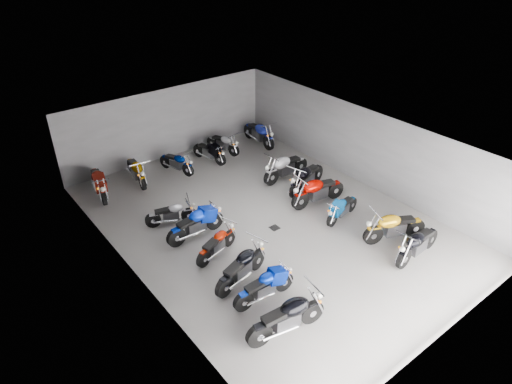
{
  "coord_description": "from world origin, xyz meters",
  "views": [
    {
      "loc": [
        -8.8,
        -10.58,
        9.52
      ],
      "look_at": [
        -0.01,
        0.57,
        1.0
      ],
      "focal_mm": 32.0,
      "sensor_mm": 36.0,
      "label": 1
    }
  ],
  "objects_px": {
    "motorcycle_left_b": "(265,286)",
    "motorcycle_left_c": "(242,267)",
    "motorcycle_back_a": "(99,183)",
    "motorcycle_left_d": "(217,244)",
    "motorcycle_back_d": "(210,152)",
    "motorcycle_back_e": "(223,143)",
    "motorcycle_left_e": "(196,224)",
    "motorcycle_left_f": "(171,214)",
    "motorcycle_right_a": "(418,244)",
    "motorcycle_back_f": "(259,133)",
    "motorcycle_right_b": "(394,227)",
    "motorcycle_back_c": "(177,162)",
    "motorcycle_left_a": "(287,317)",
    "motorcycle_right_c": "(342,208)",
    "motorcycle_back_b": "(136,171)",
    "motorcycle_right_e": "(306,177)",
    "motorcycle_right_f": "(285,167)",
    "drain_grate": "(275,228)",
    "motorcycle_right_d": "(318,191)"
  },
  "relations": [
    {
      "from": "motorcycle_back_e",
      "to": "motorcycle_left_a",
      "type": "bearing_deg",
      "value": 50.23
    },
    {
      "from": "motorcycle_right_a",
      "to": "motorcycle_back_c",
      "type": "distance_m",
      "value": 10.45
    },
    {
      "from": "motorcycle_left_a",
      "to": "motorcycle_back_d",
      "type": "distance_m",
      "value": 10.52
    },
    {
      "from": "motorcycle_left_e",
      "to": "motorcycle_back_e",
      "type": "xyz_separation_m",
      "value": [
        4.55,
        4.96,
        -0.07
      ]
    },
    {
      "from": "motorcycle_back_f",
      "to": "motorcycle_back_d",
      "type": "bearing_deg",
      "value": 4.9
    },
    {
      "from": "motorcycle_right_f",
      "to": "motorcycle_back_c",
      "type": "distance_m",
      "value": 4.71
    },
    {
      "from": "motorcycle_right_a",
      "to": "motorcycle_back_d",
      "type": "distance_m",
      "value": 10.07
    },
    {
      "from": "motorcycle_left_b",
      "to": "motorcycle_back_f",
      "type": "height_order",
      "value": "motorcycle_back_f"
    },
    {
      "from": "motorcycle_left_a",
      "to": "motorcycle_left_e",
      "type": "relative_size",
      "value": 1.05
    },
    {
      "from": "motorcycle_back_d",
      "to": "motorcycle_left_d",
      "type": "bearing_deg",
      "value": 46.67
    },
    {
      "from": "motorcycle_left_b",
      "to": "motorcycle_left_f",
      "type": "relative_size",
      "value": 1.17
    },
    {
      "from": "motorcycle_right_b",
      "to": "motorcycle_back_c",
      "type": "height_order",
      "value": "motorcycle_right_b"
    },
    {
      "from": "motorcycle_back_a",
      "to": "motorcycle_left_d",
      "type": "bearing_deg",
      "value": 115.68
    },
    {
      "from": "motorcycle_right_c",
      "to": "motorcycle_left_b",
      "type": "bearing_deg",
      "value": 96.42
    },
    {
      "from": "motorcycle_left_b",
      "to": "motorcycle_left_f",
      "type": "height_order",
      "value": "motorcycle_left_b"
    },
    {
      "from": "motorcycle_left_f",
      "to": "motorcycle_back_b",
      "type": "height_order",
      "value": "motorcycle_back_b"
    },
    {
      "from": "motorcycle_left_e",
      "to": "motorcycle_right_e",
      "type": "relative_size",
      "value": 0.97
    },
    {
      "from": "motorcycle_right_a",
      "to": "motorcycle_back_d",
      "type": "xyz_separation_m",
      "value": [
        -1.46,
        9.97,
        -0.07
      ]
    },
    {
      "from": "motorcycle_right_c",
      "to": "motorcycle_back_b",
      "type": "distance_m",
      "value": 8.58
    },
    {
      "from": "motorcycle_left_b",
      "to": "motorcycle_left_c",
      "type": "height_order",
      "value": "motorcycle_left_c"
    },
    {
      "from": "motorcycle_back_b",
      "to": "motorcycle_back_f",
      "type": "bearing_deg",
      "value": -173.75
    },
    {
      "from": "motorcycle_back_d",
      "to": "motorcycle_back_e",
      "type": "height_order",
      "value": "motorcycle_back_d"
    },
    {
      "from": "motorcycle_right_d",
      "to": "motorcycle_back_f",
      "type": "height_order",
      "value": "same"
    },
    {
      "from": "motorcycle_left_a",
      "to": "motorcycle_right_b",
      "type": "distance_m",
      "value": 5.65
    },
    {
      "from": "motorcycle_right_c",
      "to": "drain_grate",
      "type": "bearing_deg",
      "value": 54.8
    },
    {
      "from": "motorcycle_back_a",
      "to": "motorcycle_left_e",
      "type": "bearing_deg",
      "value": 119.37
    },
    {
      "from": "motorcycle_left_c",
      "to": "motorcycle_right_c",
      "type": "bearing_deg",
      "value": 81.01
    },
    {
      "from": "motorcycle_right_b",
      "to": "motorcycle_right_c",
      "type": "distance_m",
      "value": 2.03
    },
    {
      "from": "motorcycle_back_d",
      "to": "motorcycle_back_f",
      "type": "height_order",
      "value": "motorcycle_back_f"
    },
    {
      "from": "motorcycle_left_d",
      "to": "motorcycle_back_b",
      "type": "xyz_separation_m",
      "value": [
        0.1,
        6.13,
        0.07
      ]
    },
    {
      "from": "motorcycle_right_f",
      "to": "motorcycle_left_d",
      "type": "bearing_deg",
      "value": 114.56
    },
    {
      "from": "motorcycle_back_a",
      "to": "motorcycle_back_e",
      "type": "relative_size",
      "value": 1.22
    },
    {
      "from": "motorcycle_left_e",
      "to": "motorcycle_left_b",
      "type": "bearing_deg",
      "value": -2.47
    },
    {
      "from": "motorcycle_left_a",
      "to": "motorcycle_left_d",
      "type": "distance_m",
      "value": 3.91
    },
    {
      "from": "drain_grate",
      "to": "motorcycle_right_e",
      "type": "xyz_separation_m",
      "value": [
        2.74,
        1.28,
        0.56
      ]
    },
    {
      "from": "motorcycle_left_b",
      "to": "motorcycle_left_c",
      "type": "distance_m",
      "value": 1.04
    },
    {
      "from": "motorcycle_right_b",
      "to": "motorcycle_back_a",
      "type": "bearing_deg",
      "value": 58.79
    },
    {
      "from": "motorcycle_left_a",
      "to": "motorcycle_right_a",
      "type": "bearing_deg",
      "value": 96.64
    },
    {
      "from": "motorcycle_left_f",
      "to": "motorcycle_right_a",
      "type": "height_order",
      "value": "motorcycle_right_a"
    },
    {
      "from": "motorcycle_right_c",
      "to": "motorcycle_right_f",
      "type": "bearing_deg",
      "value": -16.47
    },
    {
      "from": "motorcycle_left_b",
      "to": "motorcycle_right_e",
      "type": "distance_m",
      "value": 6.51
    },
    {
      "from": "motorcycle_left_b",
      "to": "motorcycle_back_a",
      "type": "distance_m",
      "value": 8.74
    },
    {
      "from": "motorcycle_left_b",
      "to": "motorcycle_back_c",
      "type": "xyz_separation_m",
      "value": [
        1.93,
        8.41,
        -0.03
      ]
    },
    {
      "from": "motorcycle_right_a",
      "to": "motorcycle_back_d",
      "type": "relative_size",
      "value": 1.15
    },
    {
      "from": "motorcycle_left_a",
      "to": "motorcycle_left_f",
      "type": "distance_m",
      "value": 6.37
    },
    {
      "from": "motorcycle_right_d",
      "to": "motorcycle_back_b",
      "type": "height_order",
      "value": "motorcycle_right_d"
    },
    {
      "from": "motorcycle_left_a",
      "to": "motorcycle_back_b",
      "type": "relative_size",
      "value": 1.07
    },
    {
      "from": "motorcycle_back_c",
      "to": "motorcycle_back_b",
      "type": "bearing_deg",
      "value": -25.36
    },
    {
      "from": "motorcycle_left_b",
      "to": "motorcycle_right_c",
      "type": "height_order",
      "value": "motorcycle_left_b"
    },
    {
      "from": "motorcycle_left_e",
      "to": "motorcycle_left_f",
      "type": "distance_m",
      "value": 1.25
    }
  ]
}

